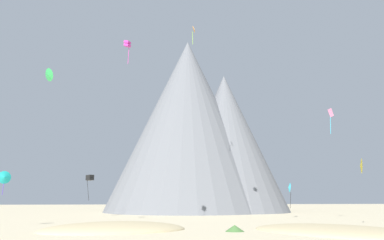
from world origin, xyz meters
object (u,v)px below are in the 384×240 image
object	(u,v)px
bush_scatter_east	(129,230)
kite_pink_mid	(331,115)
kite_orange_high	(194,31)
kite_yellow_low	(361,166)
bush_near_left	(235,228)
kite_green_mid	(49,75)
kite_teal_low	(4,177)
kite_black_low	(90,178)
rock_massif	(199,129)
kite_cyan_low	(289,188)
kite_magenta_high	(127,44)

from	to	relation	value
bush_scatter_east	kite_pink_mid	xyz separation A→B (m)	(34.57, 17.20, 18.30)
bush_scatter_east	kite_pink_mid	distance (m)	42.73
kite_orange_high	kite_yellow_low	bearing A→B (deg)	100.23
bush_scatter_east	kite_yellow_low	size ratio (longest dim) A/B	0.47
kite_pink_mid	kite_yellow_low	xyz separation A→B (m)	(-1.23, -10.96, -9.92)
bush_near_left	kite_green_mid	world-z (taller)	kite_green_mid
kite_teal_low	kite_black_low	size ratio (longest dim) A/B	0.62
rock_massif	kite_green_mid	size ratio (longest dim) A/B	34.33
kite_orange_high	kite_yellow_low	world-z (taller)	kite_orange_high
kite_orange_high	kite_cyan_low	world-z (taller)	kite_orange_high
bush_near_left	kite_orange_high	world-z (taller)	kite_orange_high
kite_orange_high	kite_black_low	world-z (taller)	kite_orange_high
kite_black_low	kite_teal_low	bearing A→B (deg)	23.68
kite_teal_low	kite_orange_high	xyz separation A→B (m)	(29.42, 18.70, 31.87)
rock_massif	kite_yellow_low	distance (m)	63.38
kite_orange_high	kite_magenta_high	bearing A→B (deg)	21.09
kite_pink_mid	kite_cyan_low	size ratio (longest dim) A/B	0.92
kite_teal_low	kite_cyan_low	bearing A→B (deg)	-6.55
kite_teal_low	bush_near_left	bearing A→B (deg)	-45.53
kite_cyan_low	kite_green_mid	bearing A→B (deg)	-57.97
rock_massif	kite_cyan_low	bearing A→B (deg)	-69.73
kite_orange_high	kite_pink_mid	size ratio (longest dim) A/B	0.87
kite_teal_low	kite_cyan_low	world-z (taller)	kite_teal_low
kite_pink_mid	kite_teal_low	bearing A→B (deg)	-55.18
kite_teal_low	rock_massif	bearing A→B (deg)	29.94
bush_scatter_east	kite_teal_low	size ratio (longest dim) A/B	0.30
bush_near_left	kite_orange_high	bearing A→B (deg)	93.37
bush_near_left	kite_orange_high	distance (m)	48.07
rock_massif	kite_yellow_low	size ratio (longest dim) A/B	30.44
bush_scatter_east	rock_massif	size ratio (longest dim) A/B	0.02
kite_pink_mid	rock_massif	bearing A→B (deg)	-132.54
kite_magenta_high	kite_yellow_low	size ratio (longest dim) A/B	1.76
kite_pink_mid	kite_green_mid	distance (m)	48.37
kite_black_low	bush_near_left	bearing A→B (deg)	70.53
kite_orange_high	kite_green_mid	xyz separation A→B (m)	(-24.22, -19.22, -16.57)
bush_scatter_east	kite_teal_low	distance (m)	22.07
kite_teal_low	bush_scatter_east	bearing A→B (deg)	-57.06
kite_orange_high	kite_black_low	size ratio (longest dim) A/B	0.75
kite_teal_low	kite_green_mid	distance (m)	16.16
kite_cyan_low	kite_green_mid	size ratio (longest dim) A/B	2.57
kite_cyan_low	kite_black_low	bearing A→B (deg)	-94.95
bush_scatter_east	kite_green_mid	size ratio (longest dim) A/B	0.53
bush_scatter_east	kite_magenta_high	size ratio (longest dim) A/B	0.27
kite_teal_low	kite_orange_high	bearing A→B (deg)	5.01
bush_near_left	kite_magenta_high	size ratio (longest dim) A/B	0.61
kite_orange_high	kite_yellow_low	size ratio (longest dim) A/B	1.84
rock_massif	kite_yellow_low	xyz separation A→B (m)	(16.33, -59.29, -15.31)
kite_black_low	kite_yellow_low	bearing A→B (deg)	92.88
rock_massif	kite_black_low	xyz separation A→B (m)	(-27.31, -26.88, -15.77)
kite_yellow_low	kite_green_mid	bearing A→B (deg)	-59.13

